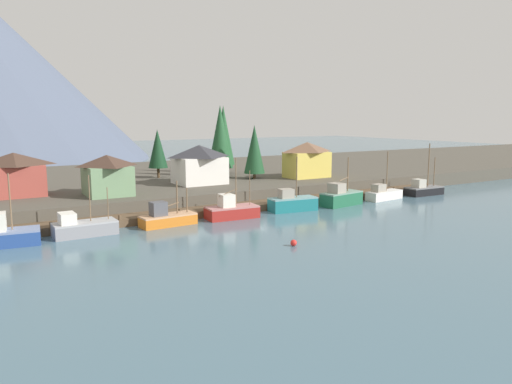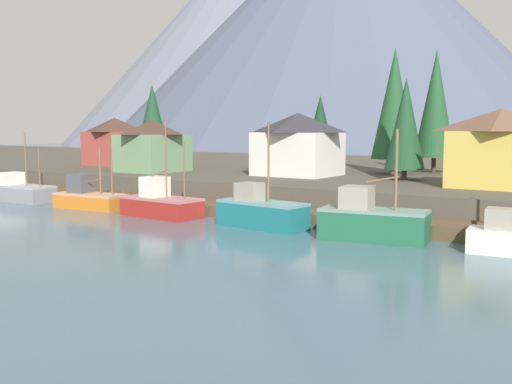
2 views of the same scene
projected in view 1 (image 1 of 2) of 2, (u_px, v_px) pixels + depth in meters
The scene contains 20 objects.
ground_plane at pixel (201, 196), 87.79m from camera, with size 400.00×400.00×1.00m, color #476675.
dock at pixel (251, 206), 72.36m from camera, with size 80.00×4.00×1.60m.
shoreline_bank at pixel (176, 179), 97.70m from camera, with size 400.00×56.00×2.50m, color #4C473D.
fishing_boat_blue at pixel (3, 235), 51.98m from camera, with size 7.39×3.89×7.80m.
fishing_boat_grey at pixel (83, 227), 56.52m from camera, with size 7.15×3.20×7.06m.
fishing_boat_orange at pixel (167, 218), 61.72m from camera, with size 7.29×3.20×5.66m.
fishing_boat_red at pixel (231, 210), 66.22m from camera, with size 7.28×3.56×8.28m.
fishing_boat_teal at pixel (292, 203), 71.42m from camera, with size 7.36×3.49×8.00m.
fishing_boat_green at pixel (341, 197), 75.77m from camera, with size 7.46×3.93×7.47m.
fishing_boat_white at pixel (383, 194), 81.11m from camera, with size 7.32×3.08×8.04m.
fishing_boat_black at pixel (423, 190), 86.07m from camera, with size 7.18×3.09×9.11m.
house_yellow at pixel (307, 159), 90.47m from camera, with size 8.28×5.14×6.60m.
house_red at pixel (15, 174), 68.48m from camera, with size 8.15×5.13×6.26m.
house_green at pixel (107, 175), 70.00m from camera, with size 6.38×7.19×5.82m.
house_white at pixel (199, 164), 82.07m from camera, with size 8.21×7.10×6.54m.
conifer_near_left at pixel (220, 137), 91.48m from camera, with size 4.73×4.73×13.44m.
conifer_near_right at pixel (223, 135), 96.87m from camera, with size 4.40×4.40×13.53m.
conifer_mid_right at pixel (254, 149), 88.21m from camera, with size 3.81×3.81×9.79m.
conifer_back_left at pixel (158, 149), 89.56m from camera, with size 3.54×3.54×8.97m.
channel_buoy at pixel (294, 243), 52.04m from camera, with size 0.70×0.70×0.70m, color red.
Camera 1 is at (-35.84, -59.51, 13.71)m, focal length 34.09 mm.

